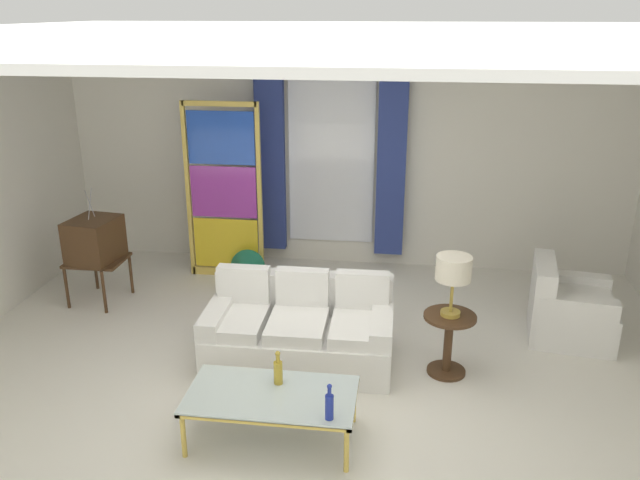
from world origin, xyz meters
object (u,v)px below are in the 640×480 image
object	(u,v)px
peacock_figurine	(246,269)
round_side_table	(448,339)
coffee_table	(272,397)
bottle_blue_decanter	(278,371)
couch_white_long	(300,330)
armchair_white	(566,311)
stained_glass_divider	(224,195)
vintage_tv	(94,242)
bottle_crystal_tall	(329,405)
table_lamp_brass	(454,271)

from	to	relation	value
peacock_figurine	round_side_table	size ratio (longest dim) A/B	1.01
coffee_table	bottle_blue_decanter	world-z (taller)	bottle_blue_decanter
couch_white_long	armchair_white	xyz separation A→B (m)	(2.63, 0.81, -0.02)
armchair_white	stained_glass_divider	size ratio (longest dim) A/B	0.42
round_side_table	vintage_tv	bearing A→B (deg)	164.77
coffee_table	couch_white_long	bearing A→B (deg)	89.32
round_side_table	stained_glass_divider	bearing A→B (deg)	143.06
stained_glass_divider	peacock_figurine	distance (m)	0.94
couch_white_long	bottle_crystal_tall	size ratio (longest dim) A/B	6.13
coffee_table	peacock_figurine	world-z (taller)	peacock_figurine
round_side_table	table_lamp_brass	world-z (taller)	table_lamp_brass
peacock_figurine	bottle_crystal_tall	bearing A→B (deg)	-65.72
coffee_table	vintage_tv	world-z (taller)	vintage_tv
coffee_table	armchair_white	distance (m)	3.37
bottle_crystal_tall	vintage_tv	world-z (taller)	vintage_tv
round_side_table	table_lamp_brass	xyz separation A→B (m)	(0.00, 0.00, 0.67)
couch_white_long	round_side_table	bearing A→B (deg)	-3.13
stained_glass_divider	bottle_blue_decanter	bearing A→B (deg)	-67.22
bottle_blue_decanter	table_lamp_brass	bearing A→B (deg)	36.69
bottle_blue_decanter	peacock_figurine	bearing A→B (deg)	109.35
bottle_crystal_tall	armchair_white	bearing A→B (deg)	47.16
couch_white_long	peacock_figurine	xyz separation A→B (m)	(-0.95, 1.62, -0.08)
vintage_tv	armchair_white	bearing A→B (deg)	-1.96
couch_white_long	bottle_blue_decanter	distance (m)	1.13
bottle_blue_decanter	bottle_crystal_tall	bearing A→B (deg)	-41.96
vintage_tv	round_side_table	world-z (taller)	vintage_tv
vintage_tv	round_side_table	size ratio (longest dim) A/B	2.26
coffee_table	vintage_tv	xyz separation A→B (m)	(-2.51, 2.25, 0.35)
table_lamp_brass	armchair_white	bearing A→B (deg)	35.72
armchair_white	round_side_table	distance (m)	1.53
armchair_white	coffee_table	bearing A→B (deg)	-141.92
coffee_table	round_side_table	world-z (taller)	round_side_table
armchair_white	table_lamp_brass	world-z (taller)	table_lamp_brass
coffee_table	stained_glass_divider	size ratio (longest dim) A/B	0.60
armchair_white	table_lamp_brass	size ratio (longest dim) A/B	1.62
couch_white_long	peacock_figurine	bearing A→B (deg)	120.34
round_side_table	coffee_table	bearing A→B (deg)	-139.97
armchair_white	peacock_figurine	distance (m)	3.67
stained_glass_divider	bottle_crystal_tall	bearing A→B (deg)	-63.30
bottle_crystal_tall	round_side_table	size ratio (longest dim) A/B	0.49
couch_white_long	bottle_crystal_tall	xyz separation A→B (m)	(0.47, -1.52, 0.22)
stained_glass_divider	round_side_table	world-z (taller)	stained_glass_divider
couch_white_long	bottle_crystal_tall	distance (m)	1.61
couch_white_long	bottle_blue_decanter	size ratio (longest dim) A/B	6.17
bottle_crystal_tall	armchair_white	distance (m)	3.19
coffee_table	table_lamp_brass	distance (m)	1.95
couch_white_long	bottle_crystal_tall	world-z (taller)	couch_white_long
couch_white_long	armchair_white	distance (m)	2.76
couch_white_long	stained_glass_divider	world-z (taller)	stained_glass_divider
vintage_tv	round_side_table	distance (m)	4.08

